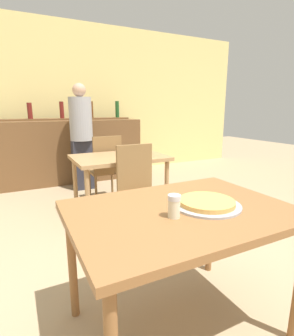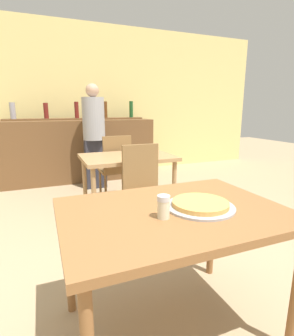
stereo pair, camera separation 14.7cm
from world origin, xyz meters
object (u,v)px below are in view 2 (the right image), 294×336
chair_far_side_front (144,185)px  cheese_shaker (164,207)px  pizza_tray (200,205)px  chair_far_side_back (116,165)px  person_standing (94,133)px

chair_far_side_front → cheese_shaker: (-0.39, -1.26, 0.29)m
chair_far_side_front → pizza_tray: 1.25m
chair_far_side_front → chair_far_side_back: size_ratio=1.00×
chair_far_side_front → cheese_shaker: chair_far_side_front is taller
chair_far_side_back → person_standing: (-0.13, 0.75, 0.37)m
chair_far_side_back → person_standing: bearing=-79.8°
cheese_shaker → chair_far_side_front: bearing=72.8°
chair_far_side_back → chair_far_side_front: bearing=90.0°
chair_far_side_front → pizza_tray: bearing=-97.1°
chair_far_side_back → cheese_shaker: (-0.39, -2.32, 0.29)m
pizza_tray → cheese_shaker: bearing=-169.2°
person_standing → chair_far_side_front: bearing=-85.8°
person_standing → cheese_shaker: bearing=-94.8°
pizza_tray → person_standing: 3.03m
chair_far_side_back → pizza_tray: bearing=86.2°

